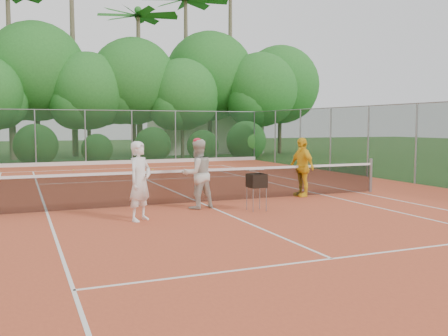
# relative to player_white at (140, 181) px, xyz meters

# --- Properties ---
(ground) EXTENTS (120.00, 120.00, 0.00)m
(ground) POSITION_rel_player_white_xyz_m (2.17, 1.95, -0.94)
(ground) COLOR #244819
(ground) RESTS_ON ground
(clay_court) EXTENTS (18.00, 36.00, 0.02)m
(clay_court) POSITION_rel_player_white_xyz_m (2.17, 1.95, -0.93)
(clay_court) COLOR #C04E2C
(clay_court) RESTS_ON ground
(club_building) EXTENTS (8.00, 5.00, 3.00)m
(club_building) POSITION_rel_player_white_xyz_m (11.17, 25.95, 0.56)
(club_building) COLOR beige
(club_building) RESTS_ON ground
(tennis_net) EXTENTS (11.97, 0.10, 1.10)m
(tennis_net) POSITION_rel_player_white_xyz_m (2.17, 1.95, -0.40)
(tennis_net) COLOR gray
(tennis_net) RESTS_ON clay_court
(player_white) EXTENTS (0.80, 0.76, 1.83)m
(player_white) POSITION_rel_player_white_xyz_m (0.00, 0.00, 0.00)
(player_white) COLOR white
(player_white) RESTS_ON clay_court
(player_center_grp) EXTENTS (1.01, 0.85, 1.86)m
(player_center_grp) POSITION_rel_player_white_xyz_m (1.78, 1.10, 0.00)
(player_center_grp) COLOR beige
(player_center_grp) RESTS_ON clay_court
(player_yellow) EXTENTS (0.56, 1.11, 1.82)m
(player_yellow) POSITION_rel_player_white_xyz_m (5.50, 1.98, -0.01)
(player_yellow) COLOR yellow
(player_yellow) RESTS_ON clay_court
(ball_hopper) EXTENTS (0.42, 0.42, 0.96)m
(ball_hopper) POSITION_rel_player_white_xyz_m (3.06, 0.18, -0.16)
(ball_hopper) COLOR gray
(ball_hopper) RESTS_ON clay_court
(stray_ball_a) EXTENTS (0.07, 0.07, 0.07)m
(stray_ball_a) POSITION_rel_player_white_xyz_m (-0.11, 13.57, -0.88)
(stray_ball_a) COLOR gold
(stray_ball_a) RESTS_ON clay_court
(stray_ball_b) EXTENTS (0.07, 0.07, 0.07)m
(stray_ball_b) POSITION_rel_player_white_xyz_m (3.43, 12.28, -0.88)
(stray_ball_b) COLOR #C3E735
(stray_ball_b) RESTS_ON clay_court
(stray_ball_c) EXTENTS (0.07, 0.07, 0.07)m
(stray_ball_c) POSITION_rel_player_white_xyz_m (3.65, 13.93, -0.88)
(stray_ball_c) COLOR gold
(stray_ball_c) RESTS_ON clay_court
(court_markings) EXTENTS (11.03, 23.83, 0.01)m
(court_markings) POSITION_rel_player_white_xyz_m (2.17, 1.95, -0.91)
(court_markings) COLOR white
(court_markings) RESTS_ON clay_court
(fence_back) EXTENTS (18.07, 0.07, 3.00)m
(fence_back) POSITION_rel_player_white_xyz_m (2.17, 16.95, 0.58)
(fence_back) COLOR #19381E
(fence_back) RESTS_ON clay_court
(tropical_treeline) EXTENTS (32.10, 8.49, 15.03)m
(tropical_treeline) POSITION_rel_player_white_xyz_m (3.60, 22.17, 4.18)
(tropical_treeline) COLOR brown
(tropical_treeline) RESTS_ON ground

